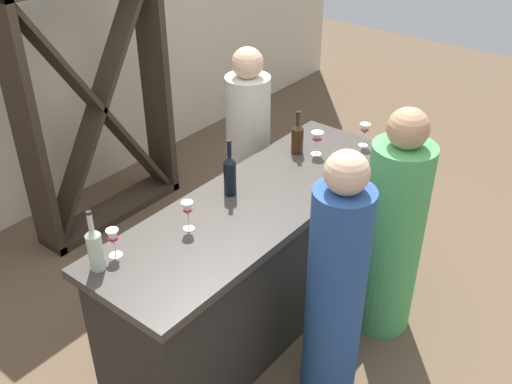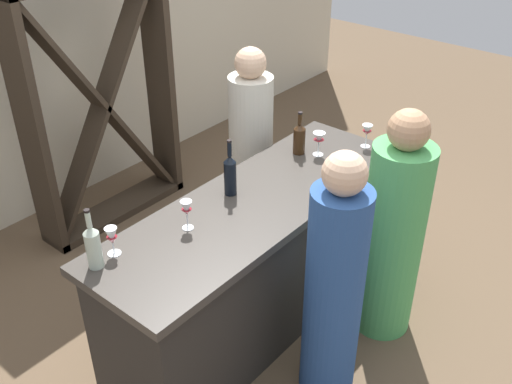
% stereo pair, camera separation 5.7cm
% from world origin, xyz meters
% --- Properties ---
extents(ground_plane, '(12.00, 12.00, 0.00)m').
position_xyz_m(ground_plane, '(0.00, 0.00, 0.00)').
color(ground_plane, brown).
extents(back_wall, '(8.00, 0.10, 2.80)m').
position_xyz_m(back_wall, '(0.00, 2.20, 1.40)').
color(back_wall, beige).
rests_on(back_wall, ground).
extents(bar_counter, '(2.08, 0.67, 0.91)m').
position_xyz_m(bar_counter, '(0.00, 0.00, 0.46)').
color(bar_counter, '#2A2723').
rests_on(bar_counter, ground).
extents(wine_rack, '(1.21, 0.28, 1.87)m').
position_xyz_m(wine_rack, '(0.23, 1.65, 0.93)').
color(wine_rack, '#33281E').
rests_on(wine_rack, ground).
extents(wine_bottle_leftmost_clear_pale, '(0.07, 0.07, 0.32)m').
position_xyz_m(wine_bottle_leftmost_clear_pale, '(-0.92, 0.21, 1.04)').
color(wine_bottle_leftmost_clear_pale, '#B7C6B2').
rests_on(wine_bottle_leftmost_clear_pale, bar_counter).
extents(wine_bottle_second_left_near_black, '(0.07, 0.07, 0.34)m').
position_xyz_m(wine_bottle_second_left_near_black, '(-0.04, 0.15, 1.04)').
color(wine_bottle_second_left_near_black, black).
rests_on(wine_bottle_second_left_near_black, bar_counter).
extents(wine_bottle_center_amber_brown, '(0.08, 0.08, 0.28)m').
position_xyz_m(wine_bottle_center_amber_brown, '(0.59, 0.14, 1.02)').
color(wine_bottle_center_amber_brown, '#331E0F').
rests_on(wine_bottle_center_amber_brown, bar_counter).
extents(wine_glass_near_left, '(0.07, 0.07, 0.15)m').
position_xyz_m(wine_glass_near_left, '(0.93, -0.14, 1.02)').
color(wine_glass_near_left, white).
rests_on(wine_glass_near_left, bar_counter).
extents(wine_glass_near_center, '(0.08, 0.08, 0.15)m').
position_xyz_m(wine_glass_near_center, '(0.65, 0.03, 1.03)').
color(wine_glass_near_center, white).
rests_on(wine_glass_near_center, bar_counter).
extents(wine_glass_near_right, '(0.06, 0.06, 0.16)m').
position_xyz_m(wine_glass_near_right, '(-0.43, 0.10, 1.03)').
color(wine_glass_near_right, white).
rests_on(wine_glass_near_right, bar_counter).
extents(wine_glass_far_left, '(0.07, 0.07, 0.15)m').
position_xyz_m(wine_glass_far_left, '(-0.81, 0.22, 1.01)').
color(wine_glass_far_left, white).
rests_on(wine_glass_far_left, bar_counter).
extents(person_left_guest, '(0.38, 0.38, 1.47)m').
position_xyz_m(person_left_guest, '(-0.13, -0.62, 0.69)').
color(person_left_guest, '#284C8C').
rests_on(person_left_guest, ground).
extents(person_center_guest, '(0.39, 0.39, 1.45)m').
position_xyz_m(person_center_guest, '(0.50, -0.60, 0.67)').
color(person_center_guest, '#4CA559').
rests_on(person_center_guest, ground).
extents(person_right_guest, '(0.34, 0.34, 1.47)m').
position_xyz_m(person_right_guest, '(0.69, 0.62, 0.69)').
color(person_right_guest, beige).
rests_on(person_right_guest, ground).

